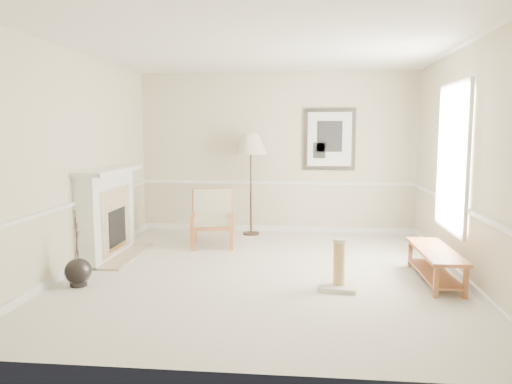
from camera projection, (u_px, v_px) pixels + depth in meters
ground at (263, 272)px, 6.55m from camera, size 5.50×5.50×0.00m
room at (274, 130)px, 6.38m from camera, size 5.04×5.54×2.92m
fireplace at (108, 214)px, 7.30m from camera, size 0.64×1.64×1.31m
floor_vase at (78, 272)px, 5.96m from camera, size 0.32×0.32×0.93m
armchair at (212, 215)px, 8.09m from camera, size 0.78×0.83×0.91m
floor_lamp at (251, 147)px, 8.77m from camera, size 0.70×0.70×1.80m
bench at (435, 260)px, 6.14m from camera, size 0.45×1.42×0.40m
scratching_post at (339, 273)px, 5.86m from camera, size 0.48×0.48×0.60m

